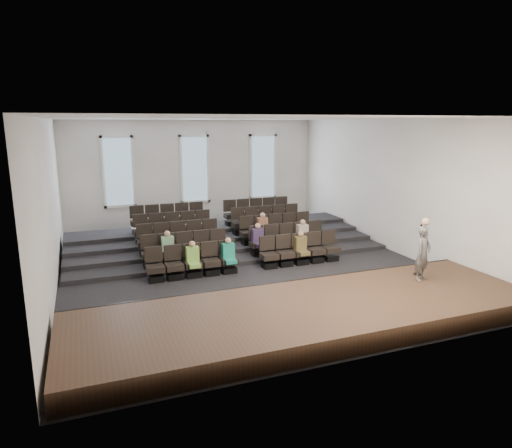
# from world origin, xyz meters

# --- Properties ---
(ground) EXTENTS (14.00, 14.00, 0.00)m
(ground) POSITION_xyz_m (0.00, 0.00, 0.00)
(ground) COLOR black
(ground) RESTS_ON ground
(ceiling) EXTENTS (12.00, 14.00, 0.02)m
(ceiling) POSITION_xyz_m (0.00, 0.00, 5.01)
(ceiling) COLOR white
(ceiling) RESTS_ON ground
(wall_back) EXTENTS (12.00, 0.04, 5.00)m
(wall_back) POSITION_xyz_m (0.00, 7.02, 2.50)
(wall_back) COLOR white
(wall_back) RESTS_ON ground
(wall_front) EXTENTS (12.00, 0.04, 5.00)m
(wall_front) POSITION_xyz_m (0.00, -7.02, 2.50)
(wall_front) COLOR white
(wall_front) RESTS_ON ground
(wall_left) EXTENTS (0.04, 14.00, 5.00)m
(wall_left) POSITION_xyz_m (-6.02, 0.00, 2.50)
(wall_left) COLOR white
(wall_left) RESTS_ON ground
(wall_right) EXTENTS (0.04, 14.00, 5.00)m
(wall_right) POSITION_xyz_m (6.02, 0.00, 2.50)
(wall_right) COLOR white
(wall_right) RESTS_ON ground
(stage) EXTENTS (11.80, 3.60, 0.50)m
(stage) POSITION_xyz_m (0.00, -5.10, 0.25)
(stage) COLOR #3F291B
(stage) RESTS_ON ground
(stage_lip) EXTENTS (11.80, 0.06, 0.52)m
(stage_lip) POSITION_xyz_m (0.00, -3.33, 0.25)
(stage_lip) COLOR black
(stage_lip) RESTS_ON ground
(risers) EXTENTS (11.80, 4.80, 0.60)m
(risers) POSITION_xyz_m (0.00, 3.17, 0.20)
(risers) COLOR black
(risers) RESTS_ON ground
(seating_rows) EXTENTS (6.80, 4.70, 1.67)m
(seating_rows) POSITION_xyz_m (-0.00, 1.54, 0.68)
(seating_rows) COLOR black
(seating_rows) RESTS_ON ground
(windows) EXTENTS (8.44, 0.10, 3.24)m
(windows) POSITION_xyz_m (0.00, 6.95, 2.70)
(windows) COLOR white
(windows) RESTS_ON wall_back
(audience) EXTENTS (5.45, 2.64, 1.10)m
(audience) POSITION_xyz_m (0.19, 0.15, 0.79)
(audience) COLOR #7EBA4A
(audience) RESTS_ON seating_rows
(speaker) EXTENTS (0.66, 0.55, 1.55)m
(speaker) POSITION_xyz_m (3.75, -4.58, 1.27)
(speaker) COLOR #555250
(speaker) RESTS_ON stage
(mic_stand) EXTENTS (0.25, 0.25, 1.51)m
(mic_stand) POSITION_xyz_m (3.98, -4.16, 0.95)
(mic_stand) COLOR black
(mic_stand) RESTS_ON stage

